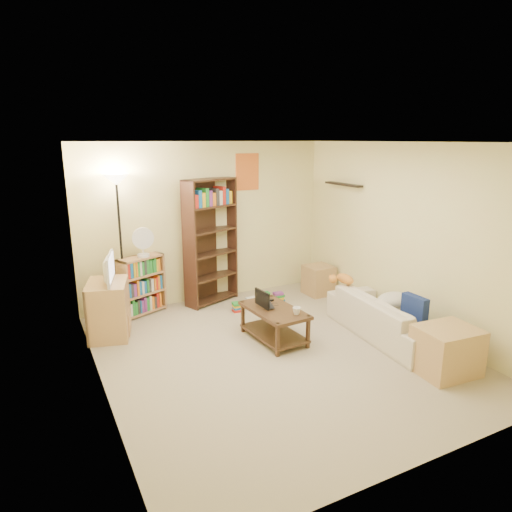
% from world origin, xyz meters
% --- Properties ---
extents(room, '(4.50, 4.54, 2.52)m').
position_xyz_m(room, '(0.00, 0.01, 1.62)').
color(room, '#BEB18E').
rests_on(room, ground).
extents(sofa, '(1.97, 1.04, 0.54)m').
position_xyz_m(sofa, '(1.55, -0.22, 0.27)').
color(sofa, beige).
rests_on(sofa, ground).
extents(navy_pillow, '(0.11, 0.36, 0.32)m').
position_xyz_m(navy_pillow, '(1.60, -0.63, 0.52)').
color(navy_pillow, navy).
rests_on(navy_pillow, sofa).
extents(cream_blanket, '(0.50, 0.35, 0.21)m').
position_xyz_m(cream_blanket, '(1.69, -0.19, 0.46)').
color(cream_blanket, beige).
rests_on(cream_blanket, sofa).
extents(tabby_cat, '(0.43, 0.18, 0.15)m').
position_xyz_m(tabby_cat, '(1.37, 0.50, 0.61)').
color(tabby_cat, orange).
rests_on(tabby_cat, sofa).
extents(coffee_table, '(0.60, 0.99, 0.43)m').
position_xyz_m(coffee_table, '(0.17, 0.35, 0.28)').
color(coffee_table, '#422919').
rests_on(coffee_table, ground).
extents(laptop, '(0.40, 0.35, 0.02)m').
position_xyz_m(laptop, '(0.18, 0.44, 0.44)').
color(laptop, black).
rests_on(laptop, coffee_table).
extents(laptop_screen, '(0.03, 0.32, 0.21)m').
position_xyz_m(laptop_screen, '(0.04, 0.43, 0.56)').
color(laptop_screen, white).
rests_on(laptop_screen, laptop).
extents(mug, '(0.15, 0.15, 0.09)m').
position_xyz_m(mug, '(0.32, 0.05, 0.47)').
color(mug, white).
rests_on(mug, coffee_table).
extents(tv_remote, '(0.11, 0.18, 0.02)m').
position_xyz_m(tv_remote, '(0.26, 0.67, 0.44)').
color(tv_remote, black).
rests_on(tv_remote, coffee_table).
extents(tv_stand, '(0.66, 0.79, 0.74)m').
position_xyz_m(tv_stand, '(-1.70, 1.45, 0.37)').
color(tv_stand, tan).
rests_on(tv_stand, ground).
extents(television, '(0.68, 0.41, 0.37)m').
position_xyz_m(television, '(-1.70, 1.45, 0.92)').
color(television, black).
rests_on(television, tv_stand).
extents(tall_bookshelf, '(0.93, 0.59, 1.96)m').
position_xyz_m(tall_bookshelf, '(-0.01, 2.05, 1.03)').
color(tall_bookshelf, '#3B1F16').
rests_on(tall_bookshelf, ground).
extents(short_bookshelf, '(0.73, 0.52, 0.87)m').
position_xyz_m(short_bookshelf, '(-1.12, 2.05, 0.44)').
color(short_bookshelf, '#B17C56').
rests_on(short_bookshelf, ground).
extents(desk_fan, '(0.31, 0.17, 0.44)m').
position_xyz_m(desk_fan, '(-1.07, 2.01, 1.11)').
color(desk_fan, white).
rests_on(desk_fan, short_bookshelf).
extents(floor_lamp, '(0.35, 0.35, 2.07)m').
position_xyz_m(floor_lamp, '(-1.37, 2.05, 1.65)').
color(floor_lamp, black).
rests_on(floor_lamp, ground).
extents(side_table, '(0.44, 0.44, 0.49)m').
position_xyz_m(side_table, '(1.72, 1.59, 0.24)').
color(side_table, tan).
rests_on(side_table, ground).
extents(end_cabinet, '(0.68, 0.58, 0.53)m').
position_xyz_m(end_cabinet, '(1.45, -1.28, 0.26)').
color(end_cabinet, tan).
rests_on(end_cabinet, ground).
extents(book_stacks, '(0.93, 0.21, 0.20)m').
position_xyz_m(book_stacks, '(0.57, 1.52, 0.09)').
color(book_stacks, red).
rests_on(book_stacks, ground).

